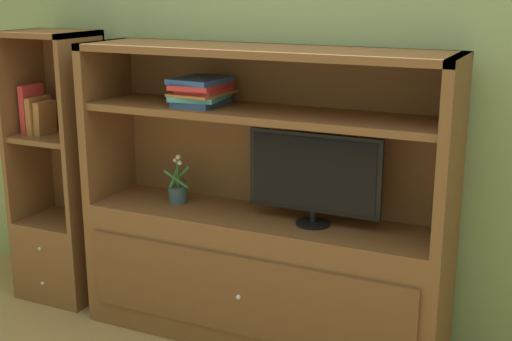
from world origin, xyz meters
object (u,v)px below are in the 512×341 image
object	(u,v)px
tv_monitor	(314,176)
magazine_stack	(201,91)
bookshelf_tall	(62,211)
media_console	(261,250)
upright_book_row	(38,113)
potted_plant	(178,193)

from	to	relation	value
tv_monitor	magazine_stack	bearing A→B (deg)	179.28
bookshelf_tall	media_console	bearing A→B (deg)	-0.30
magazine_stack	bookshelf_tall	distance (m)	1.23
upright_book_row	magazine_stack	bearing A→B (deg)	0.07
tv_monitor	bookshelf_tall	size ratio (longest dim) A/B	0.43
magazine_stack	bookshelf_tall	size ratio (longest dim) A/B	0.21
tv_monitor	magazine_stack	size ratio (longest dim) A/B	2.02
potted_plant	bookshelf_tall	size ratio (longest dim) A/B	0.17
media_console	potted_plant	distance (m)	0.55
potted_plant	upright_book_row	bearing A→B (deg)	-179.04
tv_monitor	upright_book_row	size ratio (longest dim) A/B	2.39
tv_monitor	upright_book_row	xyz separation A→B (m)	(-1.69, 0.01, 0.17)
magazine_stack	tv_monitor	bearing A→B (deg)	-0.72
tv_monitor	bookshelf_tall	bearing A→B (deg)	179.35
media_console	magazine_stack	xyz separation A→B (m)	(-0.33, -0.00, 0.79)
potted_plant	magazine_stack	size ratio (longest dim) A/B	0.81
media_console	potted_plant	xyz separation A→B (m)	(-0.49, 0.01, 0.24)
potted_plant	upright_book_row	world-z (taller)	upright_book_row
tv_monitor	potted_plant	xyz separation A→B (m)	(-0.78, 0.02, -0.19)
tv_monitor	potted_plant	bearing A→B (deg)	178.41
media_console	bookshelf_tall	world-z (taller)	bookshelf_tall
tv_monitor	magazine_stack	world-z (taller)	magazine_stack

